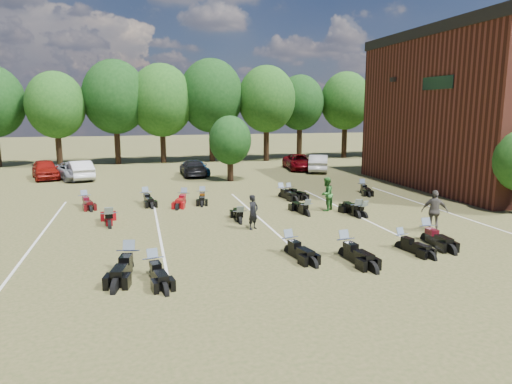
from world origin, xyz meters
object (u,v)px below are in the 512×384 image
object	(u,v)px
car_0	(45,169)
person_black	(253,212)
car_4	(196,167)
person_green	(326,194)
motorcycle_0	(129,270)
motorcycle_7	(110,227)
motorcycle_14	(85,206)
motorcycle_3	(345,256)
person_grey	(435,211)

from	to	relation	value
car_0	person_black	xyz separation A→B (m)	(12.03, -18.95, 0.04)
car_4	person_black	size ratio (longest dim) A/B	2.38
car_0	person_green	bearing A→B (deg)	-59.14
motorcycle_0	motorcycle_7	distance (m)	6.20
motorcycle_7	motorcycle_14	size ratio (longest dim) A/B	1.09
motorcycle_0	motorcycle_7	bearing A→B (deg)	110.94
motorcycle_3	motorcycle_14	distance (m)	15.79
car_0	person_green	distance (m)	23.32
car_4	person_grey	world-z (taller)	person_grey
car_0	motorcycle_14	world-z (taller)	car_0
person_grey	motorcycle_14	distance (m)	18.47
motorcycle_0	motorcycle_14	world-z (taller)	motorcycle_0
motorcycle_0	motorcycle_7	size ratio (longest dim) A/B	1.04
person_green	motorcycle_0	distance (m)	12.30
person_black	motorcycle_7	bearing A→B (deg)	125.88
car_4	motorcycle_3	distance (m)	22.93
person_green	person_grey	distance (m)	5.96
motorcycle_0	motorcycle_3	bearing A→B (deg)	8.39
person_black	motorcycle_14	distance (m)	10.85
car_0	person_grey	world-z (taller)	person_grey
car_0	person_green	size ratio (longest dim) A/B	2.44
person_green	motorcycle_3	bearing A→B (deg)	31.95
motorcycle_3	motorcycle_14	xyz separation A→B (m)	(-10.31, 11.96, 0.00)
person_green	motorcycle_7	distance (m)	11.17
motorcycle_7	person_green	bearing A→B (deg)	178.69
car_0	car_4	size ratio (longest dim) A/B	1.17
car_0	person_grey	bearing A→B (deg)	-62.47
motorcycle_7	motorcycle_0	bearing A→B (deg)	93.64
person_grey	motorcycle_0	size ratio (longest dim) A/B	0.75
motorcycle_0	person_green	bearing A→B (deg)	46.23
person_black	person_grey	distance (m)	8.06
person_green	motorcycle_7	size ratio (longest dim) A/B	0.75
person_green	motorcycle_14	distance (m)	13.54
motorcycle_0	motorcycle_14	size ratio (longest dim) A/B	1.13
person_black	motorcycle_0	world-z (taller)	person_black
person_green	motorcycle_0	xyz separation A→B (m)	(-10.15, -6.89, -0.91)
motorcycle_3	motorcycle_14	size ratio (longest dim) A/B	1.09
car_0	person_green	xyz separation A→B (m)	(16.78, -16.19, 0.15)
car_4	motorcycle_14	xyz separation A→B (m)	(-7.65, -10.81, -0.65)
car_4	motorcycle_0	size ratio (longest dim) A/B	1.50
car_0	person_black	distance (m)	22.44
person_black	motorcycle_3	xyz separation A→B (m)	(2.34, -4.63, -0.79)
car_0	car_4	world-z (taller)	car_0
person_grey	motorcycle_0	bearing A→B (deg)	35.25
person_black	person_green	bearing A→B (deg)	-6.54
car_4	motorcycle_3	world-z (taller)	car_4
motorcycle_0	motorcycle_3	xyz separation A→B (m)	(7.74, -0.50, 0.00)
car_4	person_black	bearing A→B (deg)	-99.93
person_black	motorcycle_14	world-z (taller)	person_black
person_green	motorcycle_3	xyz separation A→B (m)	(-2.41, -7.39, -0.91)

